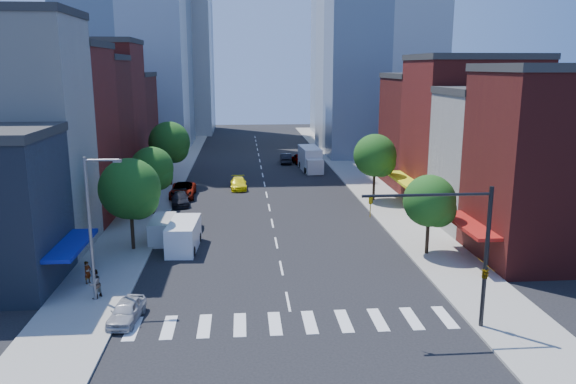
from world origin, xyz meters
The scene contains 33 objects.
ground centered at (0.00, 0.00, 0.00)m, with size 220.00×220.00×0.00m, color black.
sidewalk_left centered at (-12.50, 40.00, 0.07)m, with size 5.00×120.00×0.15m, color gray.
sidewalk_right centered at (12.50, 40.00, 0.07)m, with size 5.00×120.00×0.15m, color gray.
crosswalk centered at (0.00, -3.00, 0.01)m, with size 19.00×3.00×0.01m, color silver.
bldg_left_1 centered at (-21.00, 12.00, 9.00)m, with size 12.00×8.00×18.00m, color beige.
bldg_left_2 centered at (-21.00, 20.50, 8.00)m, with size 12.00×9.00×16.00m, color maroon.
bldg_left_3 centered at (-21.00, 29.00, 7.50)m, with size 12.00×8.00×15.00m, color #541615.
bldg_left_4 centered at (-21.00, 37.50, 8.50)m, with size 12.00×9.00×17.00m, color maroon.
bldg_left_5 centered at (-21.00, 47.00, 6.50)m, with size 12.00×10.00×13.00m, color #541615.
bldg_right_0 centered at (21.00, 6.50, 7.00)m, with size 12.00×9.00×14.00m, color #541615.
bldg_right_1 centered at (21.00, 15.00, 6.00)m, with size 12.00×8.00×12.00m, color beige.
bldg_right_2 centered at (21.00, 24.00, 7.50)m, with size 12.00×10.00×15.00m, color maroon.
bldg_right_3 centered at (21.00, 34.00, 6.50)m, with size 12.00×10.00×13.00m, color #541615.
tower_far_w centered at (-18.00, 95.00, 28.00)m, with size 18.00×18.00×56.00m, color #9EA5AD.
traffic_signal centered at (9.94, -4.50, 4.16)m, with size 7.24×2.24×8.00m.
streetlight centered at (-11.81, 1.00, 5.28)m, with size 2.25×0.25×9.00m.
tree_left_near centered at (-11.35, 10.92, 4.87)m, with size 4.80×4.80×7.30m.
tree_left_mid centered at (-11.35, 21.92, 4.53)m, with size 4.20×4.20×6.65m.
tree_left_far centered at (-11.35, 35.92, 5.20)m, with size 5.00×5.00×7.75m.
tree_right_near centered at (11.65, 7.92, 4.19)m, with size 4.00×4.00×6.20m.
tree_right_far centered at (11.65, 25.92, 4.86)m, with size 4.60×4.60×7.20m.
parked_car_front centered at (-9.50, -2.00, 0.64)m, with size 1.51×3.75×1.28m, color #AAAAAE.
parked_car_second centered at (-7.50, 16.06, 0.68)m, with size 1.44×4.13×1.36m, color black.
parked_car_third centered at (-9.42, 29.52, 0.81)m, with size 2.68×5.82×1.62m, color #999999.
parked_car_rear centered at (-9.37, 26.04, 0.66)m, with size 1.86×4.57×1.33m, color black.
cargo_van_near centered at (-7.51, 10.87, 1.15)m, with size 2.47×5.54×2.31m.
cargo_van_far centered at (-9.50, 13.38, 0.96)m, with size 1.90×4.58×1.95m.
taxi centered at (-3.21, 33.42, 0.67)m, with size 1.88×4.63×1.34m, color #FFF00D.
traffic_car_oncoming centered at (3.84, 51.23, 0.76)m, with size 1.61×4.61×1.52m, color black.
traffic_car_far centered at (5.89, 51.15, 0.75)m, with size 1.77×4.39×1.50m, color #999999.
box_truck centered at (6.87, 45.00, 1.53)m, with size 2.84×8.15×3.24m.
pedestrian_near centered at (-13.16, 3.78, 0.92)m, with size 0.56×0.37×1.54m, color #999999.
pedestrian_far centered at (-12.04, 1.20, 1.09)m, with size 0.91×0.71×1.87m, color #999999.
Camera 1 is at (-2.68, -32.61, 14.37)m, focal length 35.00 mm.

